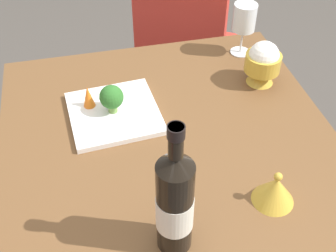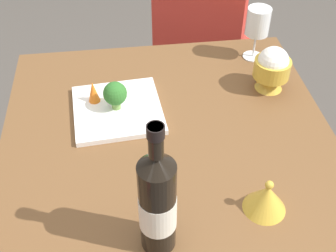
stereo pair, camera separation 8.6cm
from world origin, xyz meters
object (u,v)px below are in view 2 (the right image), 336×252
chair_by_wall (202,45)px  serving_plate (118,110)px  rice_bowl_lid (266,198)px  broccoli_floret (115,94)px  rice_bowl (272,68)px  wine_glass (258,23)px  carrot_garnish_left (93,92)px  wine_bottle (157,203)px

chair_by_wall → serving_plate: (-0.39, -0.67, 0.23)m
chair_by_wall → rice_bowl_lid: bearing=-59.6°
serving_plate → broccoli_floret: 0.06m
rice_bowl → broccoli_floret: rice_bowl is taller
chair_by_wall → broccoli_floret: size_ratio=9.91×
chair_by_wall → serving_plate: 0.80m
wine_glass → rice_bowl_lid: wine_glass is taller
chair_by_wall → serving_plate: size_ratio=3.17×
rice_bowl_lid → carrot_garnish_left: rice_bowl_lid is taller
chair_by_wall → broccoli_floret: bearing=-86.3°
chair_by_wall → rice_bowl: (0.08, -0.61, 0.29)m
broccoli_floret → carrot_garnish_left: size_ratio=1.28×
carrot_garnish_left → rice_bowl: bearing=1.6°
rice_bowl → wine_bottle: bearing=-128.7°
wine_bottle → carrot_garnish_left: size_ratio=5.06×
wine_bottle → chair_by_wall: bearing=74.0°
wine_bottle → rice_bowl: size_ratio=2.40×
chair_by_wall → carrot_garnish_left: chair_by_wall is taller
wine_bottle → rice_bowl_lid: 0.28m
wine_bottle → rice_bowl_lid: wine_bottle is taller
serving_plate → carrot_garnish_left: bearing=148.4°
wine_bottle → rice_bowl: wine_bottle is taller
wine_bottle → broccoli_floret: (-0.07, 0.44, -0.07)m
rice_bowl_lid → rice_bowl: bearing=71.7°
rice_bowl_lid → serving_plate: rice_bowl_lid is taller
wine_bottle → rice_bowl: (0.40, 0.50, -0.06)m
chair_by_wall → wine_glass: (0.08, -0.44, 0.35)m
wine_bottle → carrot_garnish_left: (-0.13, 0.48, -0.09)m
wine_bottle → broccoli_floret: wine_bottle is taller
wine_glass → serving_plate: wine_glass is taller
rice_bowl_lid → serving_plate: 0.50m
chair_by_wall → broccoli_floret: same height
rice_bowl → rice_bowl_lid: 0.47m
wine_bottle → broccoli_floret: bearing=99.2°
rice_bowl → rice_bowl_lid: bearing=-108.3°
chair_by_wall → wine_bottle: size_ratio=2.50×
wine_glass → serving_plate: (-0.47, -0.23, -0.12)m
chair_by_wall → broccoli_floret: (-0.39, -0.67, 0.28)m
broccoli_floret → chair_by_wall: bearing=59.7°
wine_glass → rice_bowl: wine_glass is taller
wine_glass → rice_bowl_lid: 0.64m
wine_glass → carrot_garnish_left: (-0.53, -0.19, -0.08)m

